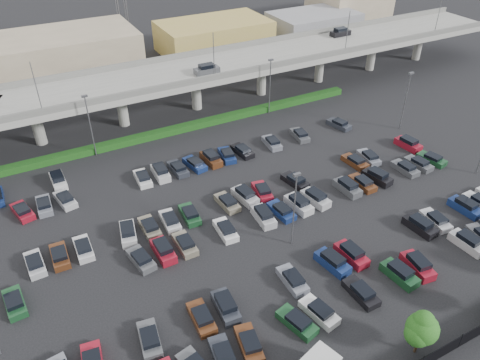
# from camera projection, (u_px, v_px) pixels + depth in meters

# --- Properties ---
(ground) EXTENTS (280.00, 280.00, 0.00)m
(ground) POSITION_uv_depth(u_px,v_px,m) (259.00, 208.00, 63.11)
(ground) COLOR black
(overpass) EXTENTS (150.00, 13.00, 15.80)m
(overpass) POSITION_uv_depth(u_px,v_px,m) (168.00, 78.00, 82.35)
(overpass) COLOR gray
(overpass) RESTS_ON ground
(hedge) EXTENTS (66.00, 1.60, 1.10)m
(hedge) POSITION_uv_depth(u_px,v_px,m) (187.00, 127.00, 80.97)
(hedge) COLOR #124012
(hedge) RESTS_ON ground
(tree_row) EXTENTS (65.07, 3.66, 5.94)m
(tree_row) POSITION_uv_depth(u_px,v_px,m) (413.00, 335.00, 42.09)
(tree_row) COLOR #332316
(tree_row) RESTS_ON ground
(parked_cars) EXTENTS (62.91, 41.57, 1.67)m
(parked_cars) POSITION_uv_depth(u_px,v_px,m) (267.00, 223.00, 59.48)
(parked_cars) COLOR #2C2F39
(parked_cars) RESTS_ON ground
(light_poles) EXTENTS (66.90, 48.38, 10.30)m
(light_poles) POSITION_uv_depth(u_px,v_px,m) (224.00, 170.00, 59.43)
(light_poles) COLOR #55565B
(light_poles) RESTS_ON ground
(distant_buildings) EXTENTS (138.00, 24.00, 9.00)m
(distant_buildings) POSITION_uv_depth(u_px,v_px,m) (174.00, 39.00, 110.73)
(distant_buildings) COLOR gray
(distant_buildings) RESTS_ON ground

